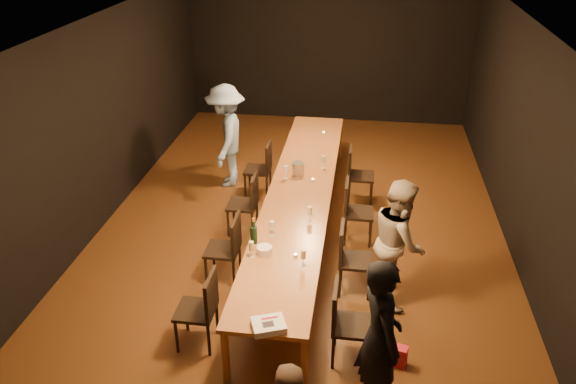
# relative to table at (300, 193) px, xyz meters

# --- Properties ---
(ground) EXTENTS (10.00, 10.00, 0.00)m
(ground) POSITION_rel_table_xyz_m (0.00, 0.00, -0.70)
(ground) COLOR #422810
(ground) RESTS_ON ground
(room_shell) EXTENTS (6.04, 10.04, 3.02)m
(room_shell) POSITION_rel_table_xyz_m (0.00, 0.00, 1.38)
(room_shell) COLOR black
(room_shell) RESTS_ON ground
(table) EXTENTS (0.90, 6.00, 0.75)m
(table) POSITION_rel_table_xyz_m (0.00, 0.00, 0.00)
(table) COLOR brown
(table) RESTS_ON ground
(chair_right_0) EXTENTS (0.42, 0.42, 0.93)m
(chair_right_0) POSITION_rel_table_xyz_m (0.85, -2.40, -0.24)
(chair_right_0) COLOR black
(chair_right_0) RESTS_ON ground
(chair_right_1) EXTENTS (0.42, 0.42, 0.93)m
(chair_right_1) POSITION_rel_table_xyz_m (0.85, -1.20, -0.24)
(chair_right_1) COLOR black
(chair_right_1) RESTS_ON ground
(chair_right_2) EXTENTS (0.42, 0.42, 0.93)m
(chair_right_2) POSITION_rel_table_xyz_m (0.85, 0.00, -0.24)
(chair_right_2) COLOR black
(chair_right_2) RESTS_ON ground
(chair_right_3) EXTENTS (0.42, 0.42, 0.93)m
(chair_right_3) POSITION_rel_table_xyz_m (0.85, 1.20, -0.24)
(chair_right_3) COLOR black
(chair_right_3) RESTS_ON ground
(chair_left_0) EXTENTS (0.42, 0.42, 0.93)m
(chair_left_0) POSITION_rel_table_xyz_m (-0.85, -2.40, -0.24)
(chair_left_0) COLOR black
(chair_left_0) RESTS_ON ground
(chair_left_1) EXTENTS (0.42, 0.42, 0.93)m
(chair_left_1) POSITION_rel_table_xyz_m (-0.85, -1.20, -0.24)
(chair_left_1) COLOR black
(chair_left_1) RESTS_ON ground
(chair_left_2) EXTENTS (0.42, 0.42, 0.93)m
(chair_left_2) POSITION_rel_table_xyz_m (-0.85, 0.00, -0.24)
(chair_left_2) COLOR black
(chair_left_2) RESTS_ON ground
(chair_left_3) EXTENTS (0.42, 0.42, 0.93)m
(chair_left_3) POSITION_rel_table_xyz_m (-0.85, 1.20, -0.24)
(chair_left_3) COLOR black
(chair_left_3) RESTS_ON ground
(woman_birthday) EXTENTS (0.60, 0.72, 1.69)m
(woman_birthday) POSITION_rel_table_xyz_m (1.11, -2.99, 0.15)
(woman_birthday) COLOR black
(woman_birthday) RESTS_ON ground
(woman_tan) EXTENTS (0.67, 0.83, 1.61)m
(woman_tan) POSITION_rel_table_xyz_m (1.34, -1.24, 0.10)
(woman_tan) COLOR #C1AA91
(woman_tan) RESTS_ON ground
(man_blue) EXTENTS (0.75, 1.19, 1.76)m
(man_blue) POSITION_rel_table_xyz_m (-1.44, 1.53, 0.18)
(man_blue) COLOR #84A1CC
(man_blue) RESTS_ON ground
(gift_bag_red) EXTENTS (0.23, 0.17, 0.25)m
(gift_bag_red) POSITION_rel_table_xyz_m (1.35, -2.43, -0.58)
(gift_bag_red) COLOR red
(gift_bag_red) RESTS_ON ground
(gift_bag_blue) EXTENTS (0.30, 0.25, 0.32)m
(gift_bag_blue) POSITION_rel_table_xyz_m (1.13, -2.35, -0.54)
(gift_bag_blue) COLOR #255DA4
(gift_bag_blue) RESTS_ON ground
(birthday_cake) EXTENTS (0.39, 0.35, 0.08)m
(birthday_cake) POSITION_rel_table_xyz_m (0.05, -2.90, 0.08)
(birthday_cake) COLOR white
(birthday_cake) RESTS_ON table
(plate_stack) EXTENTS (0.24, 0.24, 0.10)m
(plate_stack) POSITION_rel_table_xyz_m (-0.21, -1.65, 0.10)
(plate_stack) COLOR white
(plate_stack) RESTS_ON table
(champagne_bottle) EXTENTS (0.08, 0.08, 0.34)m
(champagne_bottle) POSITION_rel_table_xyz_m (-0.38, -1.43, 0.22)
(champagne_bottle) COLOR black
(champagne_bottle) RESTS_ON table
(ice_bucket) EXTENTS (0.23, 0.23, 0.20)m
(ice_bucket) POSITION_rel_table_xyz_m (-0.09, 0.50, 0.15)
(ice_bucket) COLOR #A3A3A8
(ice_bucket) RESTS_ON table
(wineglass_0) EXTENTS (0.06, 0.06, 0.21)m
(wineglass_0) POSITION_rel_table_xyz_m (-0.35, -1.73, 0.15)
(wineglass_0) COLOR beige
(wineglass_0) RESTS_ON table
(wineglass_1) EXTENTS (0.06, 0.06, 0.21)m
(wineglass_1) POSITION_rel_table_xyz_m (0.26, -1.81, 0.15)
(wineglass_1) COLOR beige
(wineglass_1) RESTS_ON table
(wineglass_2) EXTENTS (0.06, 0.06, 0.21)m
(wineglass_2) POSITION_rel_table_xyz_m (-0.19, -1.25, 0.15)
(wineglass_2) COLOR silver
(wineglass_2) RESTS_ON table
(wineglass_3) EXTENTS (0.06, 0.06, 0.21)m
(wineglass_3) POSITION_rel_table_xyz_m (0.22, -0.82, 0.15)
(wineglass_3) COLOR beige
(wineglass_3) RESTS_ON table
(wineglass_4) EXTENTS (0.06, 0.06, 0.21)m
(wineglass_4) POSITION_rel_table_xyz_m (-0.25, 0.35, 0.15)
(wineglass_4) COLOR silver
(wineglass_4) RESTS_ON table
(wineglass_5) EXTENTS (0.06, 0.06, 0.21)m
(wineglass_5) POSITION_rel_table_xyz_m (0.26, 0.77, 0.15)
(wineglass_5) COLOR silver
(wineglass_5) RESTS_ON table
(tealight_near) EXTENTS (0.05, 0.05, 0.03)m
(tealight_near) POSITION_rel_table_xyz_m (0.15, -1.65, 0.06)
(tealight_near) COLOR #B2B7B2
(tealight_near) RESTS_ON table
(tealight_mid) EXTENTS (0.05, 0.05, 0.03)m
(tealight_mid) POSITION_rel_table_xyz_m (0.15, 0.32, 0.06)
(tealight_mid) COLOR #B2B7B2
(tealight_mid) RESTS_ON table
(tealight_far) EXTENTS (0.05, 0.05, 0.03)m
(tealight_far) POSITION_rel_table_xyz_m (0.15, 2.19, 0.06)
(tealight_far) COLOR #B2B7B2
(tealight_far) RESTS_ON table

